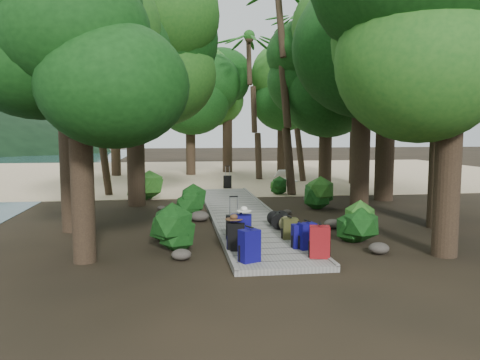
{
  "coord_description": "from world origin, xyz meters",
  "views": [
    {
      "loc": [
        -2.05,
        -13.19,
        2.64
      ],
      "look_at": [
        0.12,
        2.29,
        1.0
      ],
      "focal_mm": 35.0,
      "sensor_mm": 36.0,
      "label": 1
    }
  ],
  "objects": [
    {
      "name": "sun_lounger",
      "position": [
        3.42,
        9.31,
        0.35
      ],
      "size": [
        0.99,
        2.14,
        0.66
      ],
      "primitive_type": null,
      "rotation": [
        0.0,
        0.0,
        0.16
      ],
      "color": "silver",
      "rests_on": "sand_beach"
    },
    {
      "name": "boardwalk",
      "position": [
        0.0,
        1.0,
        0.06
      ],
      "size": [
        2.0,
        12.0,
        0.12
      ],
      "primitive_type": "cube",
      "color": "gray",
      "rests_on": "ground"
    },
    {
      "name": "rock_right_d",
      "position": [
        2.92,
        3.52,
        0.13
      ],
      "size": [
        0.49,
        0.44,
        0.27
      ],
      "primitive_type": null,
      "color": "#4C473F",
      "rests_on": "ground"
    },
    {
      "name": "duffel_right_khaki",
      "position": [
        0.77,
        -2.07,
        0.31
      ],
      "size": [
        0.46,
        0.62,
        0.38
      ],
      "primitive_type": null,
      "rotation": [
        0.0,
        0.0,
        0.16
      ],
      "color": "olive",
      "rests_on": "boardwalk"
    },
    {
      "name": "rock_right_b",
      "position": [
        2.19,
        -1.14,
        0.13
      ],
      "size": [
        0.46,
        0.42,
        0.26
      ],
      "primitive_type": null,
      "color": "#4C473F",
      "rests_on": "ground"
    },
    {
      "name": "hat_brown",
      "position": [
        -0.82,
        -3.51,
        0.83
      ],
      "size": [
        0.37,
        0.37,
        0.11
      ],
      "primitive_type": null,
      "color": "#51351E",
      "rests_on": "backpack_left_b"
    },
    {
      "name": "suitcase_on_boardwalk",
      "position": [
        -0.69,
        -2.43,
        0.4
      ],
      "size": [
        0.36,
        0.21,
        0.55
      ],
      "primitive_type": null,
      "rotation": [
        0.0,
        0.0,
        -0.03
      ],
      "color": "black",
      "rests_on": "boardwalk"
    },
    {
      "name": "palm_right_b",
      "position": [
        4.62,
        10.84,
        4.18
      ],
      "size": [
        4.33,
        4.33,
        8.36
      ],
      "primitive_type": null,
      "color": "#163910",
      "rests_on": "ground"
    },
    {
      "name": "shrub_left_c",
      "position": [
        -3.16,
        4.93,
        0.57
      ],
      "size": [
        1.26,
        1.26,
        1.14
      ],
      "primitive_type": null,
      "color": "#1E5519",
      "rests_on": "ground"
    },
    {
      "name": "lone_suitcase_on_sand",
      "position": [
        0.35,
        8.04,
        0.31
      ],
      "size": [
        0.4,
        0.26,
        0.58
      ],
      "primitive_type": null,
      "rotation": [
        0.0,
        0.0,
        -0.15
      ],
      "color": "black",
      "rests_on": "sand_beach"
    },
    {
      "name": "rock_left_d",
      "position": [
        -2.51,
        2.51,
        0.07
      ],
      "size": [
        0.27,
        0.24,
        0.15
      ],
      "primitive_type": null,
      "color": "#4C473F",
      "rests_on": "ground"
    },
    {
      "name": "rock_left_a",
      "position": [
        -1.94,
        -3.72,
        0.11
      ],
      "size": [
        0.42,
        0.37,
        0.23
      ],
      "primitive_type": null,
      "color": "#4C473F",
      "rests_on": "ground"
    },
    {
      "name": "rock_right_a",
      "position": [
        2.3,
        -3.83,
        0.12
      ],
      "size": [
        0.45,
        0.4,
        0.25
      ],
      "primitive_type": null,
      "color": "#4C473F",
      "rests_on": "ground"
    },
    {
      "name": "palm_right_a",
      "position": [
        2.89,
        5.8,
        4.14
      ],
      "size": [
        4.86,
        4.86,
        8.28
      ],
      "primitive_type": null,
      "color": "#163910",
      "rests_on": "ground"
    },
    {
      "name": "tree_right_f",
      "position": [
        6.95,
        9.15,
        4.64
      ],
      "size": [
        5.2,
        5.2,
        9.28
      ],
      "primitive_type": null,
      "color": "black",
      "rests_on": "ground"
    },
    {
      "name": "rock_left_c",
      "position": [
        -1.35,
        0.36,
        0.15
      ],
      "size": [
        0.56,
        0.5,
        0.31
      ],
      "primitive_type": null,
      "color": "#4C473F",
      "rests_on": "ground"
    },
    {
      "name": "backpack_left_c",
      "position": [
        -0.65,
        -3.39,
        0.53
      ],
      "size": [
        0.49,
        0.39,
        0.81
      ],
      "primitive_type": null,
      "rotation": [
        0.0,
        0.0,
        -0.2
      ],
      "color": "#0C0A69",
      "rests_on": "boardwalk"
    },
    {
      "name": "backpack_right_b",
      "position": [
        0.75,
        -3.66,
        0.43
      ],
      "size": [
        0.4,
        0.32,
        0.63
      ],
      "primitive_type": null,
      "rotation": [
        0.0,
        0.0,
        0.24
      ],
      "color": "#0C0A69",
      "rests_on": "boardwalk"
    },
    {
      "name": "sand_beach",
      "position": [
        0.0,
        16.0,
        0.01
      ],
      "size": [
        40.0,
        22.0,
        0.02
      ],
      "primitive_type": "cube",
      "color": "#CCB38A",
      "rests_on": "ground"
    },
    {
      "name": "tree_back_b",
      "position": [
        1.32,
        16.63,
        4.42
      ],
      "size": [
        4.95,
        4.95,
        8.84
      ],
      "primitive_type": null,
      "color": "black",
      "rests_on": "ground"
    },
    {
      "name": "ground",
      "position": [
        0.0,
        0.0,
        0.0
      ],
      "size": [
        120.0,
        120.0,
        0.0
      ],
      "primitive_type": "plane",
      "color": "black",
      "rests_on": "ground"
    },
    {
      "name": "backpack_right_d",
      "position": [
        0.61,
        -2.67,
        0.39
      ],
      "size": [
        0.36,
        0.26,
        0.54
      ],
      "primitive_type": null,
      "rotation": [
        0.0,
        0.0,
        -0.02
      ],
      "color": "#3D3C19",
      "rests_on": "boardwalk"
    },
    {
      "name": "backpack_left_a",
      "position": [
        -0.64,
        -4.46,
        0.47
      ],
      "size": [
        0.45,
        0.39,
        0.7
      ],
      "primitive_type": null,
      "rotation": [
        0.0,
        0.0,
        0.43
      ],
      "color": "#0C0A69",
      "rests_on": "boardwalk"
    },
    {
      "name": "palm_left_a",
      "position": [
        -4.99,
        6.48,
        3.31
      ],
      "size": [
        4.16,
        4.16,
        6.63
      ],
      "primitive_type": null,
      "color": "#163910",
      "rests_on": "ground"
    },
    {
      "name": "duffel_right_black",
      "position": [
        0.67,
        -1.37,
        0.32
      ],
      "size": [
        0.58,
        0.73,
        0.4
      ],
      "primitive_type": null,
      "rotation": [
        0.0,
        0.0,
        -0.32
      ],
      "color": "black",
      "rests_on": "boardwalk"
    },
    {
      "name": "tree_left_c",
      "position": [
        -3.4,
        3.61,
        4.43
      ],
      "size": [
        5.1,
        5.1,
        8.86
      ],
      "primitive_type": null,
      "color": "black",
      "rests_on": "ground"
    },
    {
      "name": "tree_back_d",
      "position": [
        -5.48,
        15.12,
        3.96
      ],
      "size": [
        4.75,
        4.75,
        7.92
      ],
      "primitive_type": null,
      "color": "black",
      "rests_on": "ground"
    },
    {
      "name": "shrub_left_b",
      "position": [
        -1.6,
        1.28,
        0.43
      ],
      "size": [
        0.96,
        0.96,
        0.87
      ],
      "primitive_type": null,
      "color": "#1E5519",
      "rests_on": "ground"
    },
    {
      "name": "shrub_right_a",
      "position": [
        2.23,
        -2.8,
        0.42
      ],
      "size": [
        0.94,
        0.94,
        0.85
      ],
      "primitive_type": null,
      "color": "#1E5519",
      "rests_on": "ground"
    },
    {
      "name": "rock_right_c",
      "position": [
        1.48,
        1.15,
        0.08
      ],
      "size": [
        0.28,
        0.25,
        0.15
      ],
      "primitive_type": null,
      "color": "#4C473F",
      "rests_on": "ground"
    },
    {
      "name": "backpack_left_b",
      "position": [
        -0.77,
        -3.55,
        0.45
      ],
      "size": [
        0.4,
        0.32,
        0.66
      ],
      "primitive_type": null,
      "rotation": [
        0.0,
        0.0,
        -0.22
      ],
      "color": "black",
      "rests_on": "boardwalk"
    },
    {
      "name": "kayak",
      "position": [
        -3.45,
        9.56,
        0.16
      ],
      "size": [
        0.99,
        2.92,
        0.29
      ],
      "primitive_type": "ellipsoid",
      "rotation": [
        0.0,
        0.0,
        0.13
      ],
      "color": "red",
      "rests_on": "sand_beach"
    },
    {
      "name": "rock_left_b",
      "position": [
        -2.37,
        -1.93,
        0.1
      ],
      "size": [
        0.36,
        0.33,
        0.2
      ],
      "primitive_type": null,
      "color": "#4C473F",
      "rests_on": "ground"
    },
    {
      "name": "tree_back_c",
      "position": [
        4.53,
        15.04,
        4.16
      ],
      "size": [
        4.62,
        4.62,
        8.31
      ],
      "primitive_type": null,
      "color": "black",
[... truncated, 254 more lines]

